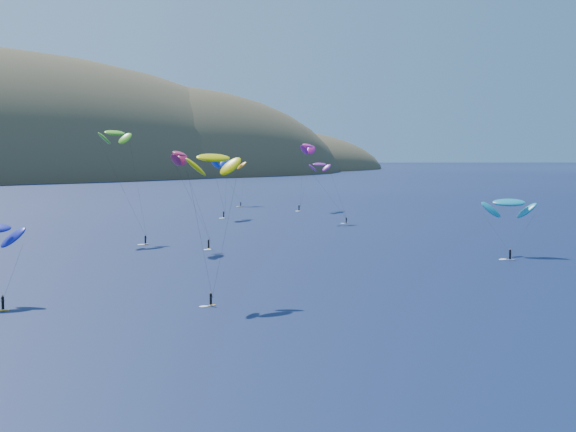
# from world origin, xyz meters

# --- Properties ---
(kitesurfer_2) EXTENTS (8.82, 8.61, 22.69)m
(kitesurfer_2) POSITION_xyz_m (-22.03, 59.14, 20.29)
(kitesurfer_2) COLOR yellow
(kitesurfer_2) RESTS_ON ground
(kitesurfer_3) EXTENTS (9.44, 15.50, 27.39)m
(kitesurfer_3) POSITION_xyz_m (-8.58, 133.97, 24.91)
(kitesurfer_3) COLOR yellow
(kitesurfer_3) RESTS_ON ground
(kitesurfer_4) EXTENTS (11.06, 10.06, 21.02)m
(kitesurfer_4) POSITION_xyz_m (39.10, 171.88, 18.12)
(kitesurfer_4) COLOR yellow
(kitesurfer_4) RESTS_ON ground
(kitesurfer_5) EXTENTS (12.16, 12.44, 13.34)m
(kitesurfer_5) POSITION_xyz_m (49.68, 67.33, 10.49)
(kitesurfer_5) COLOR yellow
(kitesurfer_5) RESTS_ON ground
(kitesurfer_6) EXTENTS (8.18, 9.47, 18.45)m
(kitesurfer_6) POSITION_xyz_m (56.17, 143.31, 16.54)
(kitesurfer_6) COLOR yellow
(kitesurfer_6) RESTS_ON ground
(kitesurfer_8) EXTENTS (12.67, 9.87, 24.74)m
(kitesurfer_8) POSITION_xyz_m (79.09, 183.09, 21.90)
(kitesurfer_8) COLOR yellow
(kitesurfer_8) RESTS_ON ground
(kitesurfer_9) EXTENTS (9.35, 9.85, 22.68)m
(kitesurfer_9) POSITION_xyz_m (-2.73, 111.70, 20.25)
(kitesurfer_9) COLOR yellow
(kitesurfer_9) RESTS_ON ground
(kitesurfer_11) EXTENTS (9.91, 12.36, 18.44)m
(kitesurfer_11) POSITION_xyz_m (67.48, 214.79, 15.90)
(kitesurfer_11) COLOR yellow
(kitesurfer_11) RESTS_ON ground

